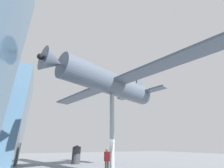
{
  "coord_description": "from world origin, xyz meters",
  "views": [
    {
      "loc": [
        -12.26,
        6.02,
        2.0
      ],
      "look_at": [
        0.0,
        0.0,
        7.64
      ],
      "focal_mm": 24.0,
      "sensor_mm": 36.0,
      "label": 1
    }
  ],
  "objects": [
    {
      "name": "support_pylon_central",
      "position": [
        0.0,
        0.0,
        3.29
      ],
      "size": [
        0.4,
        0.4,
        6.57
      ],
      "color": "#999EA3",
      "rests_on": "ground_plane"
    },
    {
      "name": "visitor_person",
      "position": [
        -0.45,
        0.66,
        1.07
      ],
      "size": [
        0.28,
        0.41,
        1.84
      ],
      "rotation": [
        0.0,
        0.0,
        1.6
      ],
      "color": "#4C4238",
      "rests_on": "ground_plane"
    },
    {
      "name": "suspended_airplane",
      "position": [
        -0.11,
        0.31,
        7.65
      ],
      "size": [
        19.67,
        12.81,
        3.66
      ],
      "rotation": [
        0.0,
        0.0,
        0.33
      ],
      "color": "#4C5666",
      "rests_on": "support_pylon_central"
    },
    {
      "name": "info_kiosk",
      "position": [
        7.5,
        1.12,
        1.06
      ],
      "size": [
        1.14,
        1.14,
        2.06
      ],
      "color": "#333338",
      "rests_on": "ground_plane"
    }
  ]
}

